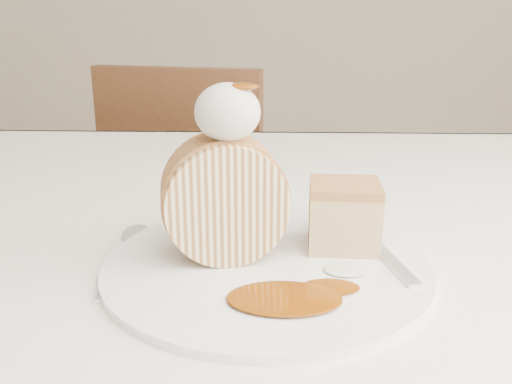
{
  "coord_description": "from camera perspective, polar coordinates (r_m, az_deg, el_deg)",
  "views": [
    {
      "loc": [
        -0.05,
        -0.46,
        0.98
      ],
      "look_at": [
        -0.06,
        0.03,
        0.82
      ],
      "focal_mm": 40.0,
      "sensor_mm": 36.0,
      "label": 1
    }
  ],
  "objects": [
    {
      "name": "cake_chunk",
      "position": [
        0.57,
        8.77,
        -2.71
      ],
      "size": [
        0.07,
        0.07,
        0.06
      ],
      "primitive_type": "cube",
      "rotation": [
        0.0,
        0.0,
        -0.05
      ],
      "color": "tan",
      "rests_on": "plate"
    },
    {
      "name": "fork",
      "position": [
        0.56,
        12.78,
        -6.18
      ],
      "size": [
        0.06,
        0.18,
        0.0
      ],
      "primitive_type": "cube",
      "rotation": [
        0.0,
        0.0,
        0.22
      ],
      "color": "silver",
      "rests_on": "plate"
    },
    {
      "name": "roulade_slice",
      "position": [
        0.53,
        -3.14,
        -0.71
      ],
      "size": [
        0.12,
        0.08,
        0.11
      ],
      "primitive_type": "cylinder",
      "rotation": [
        1.57,
        0.0,
        0.19
      ],
      "color": "#F8E8AD",
      "rests_on": "plate"
    },
    {
      "name": "chair_far",
      "position": [
        1.51,
        -6.06,
        -1.4
      ],
      "size": [
        0.48,
        0.48,
        0.86
      ],
      "rotation": [
        0.0,
        0.0,
        2.92
      ],
      "color": "brown",
      "rests_on": "ground"
    },
    {
      "name": "caramel_drizzle",
      "position": [
        0.5,
        -1.42,
        11.25
      ],
      "size": [
        0.03,
        0.02,
        0.01
      ],
      "primitive_type": "ellipsoid",
      "color": "#6B3004",
      "rests_on": "whipped_cream"
    },
    {
      "name": "plate",
      "position": [
        0.54,
        1.04,
        -7.4
      ],
      "size": [
        0.32,
        0.32,
        0.01
      ],
      "primitive_type": "cylinder",
      "rotation": [
        0.0,
        0.0,
        -0.05
      ],
      "color": "white",
      "rests_on": "table"
    },
    {
      "name": "table",
      "position": [
        0.74,
        5.29,
        -8.1
      ],
      "size": [
        1.4,
        0.9,
        0.75
      ],
      "color": "white",
      "rests_on": "ground"
    },
    {
      "name": "caramel_pool",
      "position": [
        0.47,
        2.84,
        -10.54
      ],
      "size": [
        0.1,
        0.07,
        0.0
      ],
      "primitive_type": null,
      "rotation": [
        0.0,
        0.0,
        -0.05
      ],
      "color": "#6B3004",
      "rests_on": "plate"
    },
    {
      "name": "spoon",
      "position": [
        0.55,
        -13.66,
        -7.39
      ],
      "size": [
        0.03,
        0.16,
        0.0
      ],
      "primitive_type": "cube",
      "rotation": [
        0.0,
        0.0,
        0.03
      ],
      "color": "silver",
      "rests_on": "table"
    },
    {
      "name": "whipped_cream",
      "position": [
        0.51,
        -2.87,
        7.98
      ],
      "size": [
        0.06,
        0.06,
        0.05
      ],
      "primitive_type": "ellipsoid",
      "color": "silver",
      "rests_on": "roulade_slice"
    }
  ]
}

